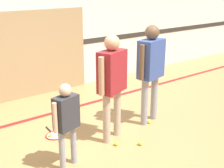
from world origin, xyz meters
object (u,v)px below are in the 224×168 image
object	(u,v)px
person_student_right	(151,64)
tennis_ball_near_instructor	(140,143)
person_instructor	(112,77)
tennis_ball_stray_right	(116,144)
tennis_ball_stray_left	(149,122)
tennis_ball_by_spare_racket	(50,135)
racket_spare_on_floor	(54,135)
person_student_left	(66,117)

from	to	relation	value
person_student_right	tennis_ball_near_instructor	distance (m)	1.35
person_instructor	tennis_ball_stray_right	bearing A→B (deg)	-132.06
person_student_right	tennis_ball_stray_left	bearing A→B (deg)	36.94
person_student_right	tennis_ball_stray_right	bearing A→B (deg)	4.80
tennis_ball_by_spare_racket	tennis_ball_stray_right	world-z (taller)	same
person_student_right	racket_spare_on_floor	world-z (taller)	person_student_right
person_student_left	person_student_right	xyz separation A→B (m)	(1.84, 0.37, 0.33)
person_student_left	tennis_ball_by_spare_racket	size ratio (longest dim) A/B	17.69
racket_spare_on_floor	tennis_ball_stray_left	bearing A→B (deg)	-106.55
racket_spare_on_floor	tennis_ball_by_spare_racket	world-z (taller)	tennis_ball_by_spare_racket
tennis_ball_stray_right	tennis_ball_near_instructor	bearing A→B (deg)	-36.14
person_student_right	tennis_ball_by_spare_racket	bearing A→B (deg)	-30.70
person_instructor	tennis_ball_stray_right	distance (m)	1.02
racket_spare_on_floor	tennis_ball_by_spare_racket	distance (m)	0.08
racket_spare_on_floor	tennis_ball_near_instructor	size ratio (longest dim) A/B	8.08
racket_spare_on_floor	tennis_ball_near_instructor	xyz separation A→B (m)	(0.89, -1.07, 0.02)
racket_spare_on_floor	tennis_ball_stray_left	distance (m)	1.65
person_student_right	tennis_ball_by_spare_racket	xyz separation A→B (m)	(-1.67, 0.52, -1.02)
racket_spare_on_floor	tennis_ball_stray_left	world-z (taller)	tennis_ball_stray_left
person_student_left	tennis_ball_stray_left	world-z (taller)	person_student_left
tennis_ball_stray_left	person_student_right	bearing A→B (deg)	50.36
person_instructor	person_student_left	size ratio (longest dim) A/B	1.41
tennis_ball_by_spare_racket	tennis_ball_near_instructor	bearing A→B (deg)	-47.80
tennis_ball_stray_right	racket_spare_on_floor	bearing A→B (deg)	124.70
tennis_ball_near_instructor	tennis_ball_by_spare_racket	size ratio (longest dim) A/B	1.00
person_student_right	tennis_ball_stray_right	world-z (taller)	person_student_right
person_instructor	person_student_right	size ratio (longest dim) A/B	0.97
tennis_ball_by_spare_racket	tennis_ball_stray_right	bearing A→B (deg)	-51.74
person_instructor	tennis_ball_stray_left	xyz separation A→B (m)	(0.85, 0.03, -0.99)
tennis_ball_by_spare_racket	tennis_ball_stray_left	bearing A→B (deg)	-20.06
tennis_ball_near_instructor	tennis_ball_stray_right	xyz separation A→B (m)	(-0.30, 0.22, 0.00)
person_student_left	person_student_right	world-z (taller)	person_student_right
person_student_right	person_student_left	bearing A→B (deg)	-2.19
person_instructor	tennis_ball_by_spare_racket	distance (m)	1.39
person_student_left	tennis_ball_stray_left	bearing A→B (deg)	-6.21
racket_spare_on_floor	person_student_left	bearing A→B (deg)	169.09
person_student_right	racket_spare_on_floor	xyz separation A→B (m)	(-1.59, 0.53, -1.04)
tennis_ball_stray_right	tennis_ball_by_spare_racket	bearing A→B (deg)	128.26
person_instructor	tennis_ball_stray_right	world-z (taller)	person_instructor
person_student_left	racket_spare_on_floor	size ratio (longest dim) A/B	2.19
person_student_left	tennis_ball_near_instructor	xyz separation A→B (m)	(1.14, -0.18, -0.69)
person_student_right	tennis_ball_near_instructor	xyz separation A→B (m)	(-0.70, -0.55, -1.02)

